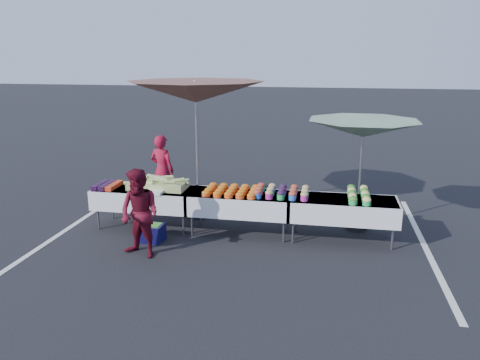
% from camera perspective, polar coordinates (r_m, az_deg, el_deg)
% --- Properties ---
extents(ground, '(80.00, 80.00, 0.00)m').
position_cam_1_polar(ground, '(8.58, 0.00, -6.46)').
color(ground, black).
extents(stripe_left, '(0.10, 5.00, 0.00)m').
position_cam_1_polar(stripe_left, '(9.66, -19.07, -4.81)').
color(stripe_left, silver).
rests_on(stripe_left, ground).
extents(stripe_right, '(0.10, 5.00, 0.00)m').
position_cam_1_polar(stripe_right, '(8.62, 21.58, -7.45)').
color(stripe_right, silver).
rests_on(stripe_right, ground).
extents(table_left, '(1.86, 0.81, 0.75)m').
position_cam_1_polar(table_left, '(8.88, -11.50, -2.04)').
color(table_left, white).
rests_on(table_left, ground).
extents(table_center, '(1.86, 0.81, 0.75)m').
position_cam_1_polar(table_center, '(8.38, 0.00, -2.75)').
color(table_center, white).
rests_on(table_center, ground).
extents(table_right, '(1.86, 0.81, 0.75)m').
position_cam_1_polar(table_right, '(8.26, 12.39, -3.40)').
color(table_right, white).
rests_on(table_right, ground).
extents(berry_punnets, '(0.40, 0.54, 0.08)m').
position_cam_1_polar(berry_punnets, '(9.06, -15.87, -0.62)').
color(berry_punnets, black).
rests_on(berry_punnets, table_left).
extents(corn_pile, '(1.16, 0.57, 0.26)m').
position_cam_1_polar(corn_pile, '(8.76, -9.98, -0.45)').
color(corn_pile, '#9EAB57').
rests_on(corn_pile, table_left).
extents(plastic_bags, '(0.30, 0.25, 0.05)m').
position_cam_1_polar(plastic_bags, '(8.45, -10.43, -1.50)').
color(plastic_bags, white).
rests_on(plastic_bags, table_left).
extents(carrot_bowls, '(0.95, 0.69, 0.11)m').
position_cam_1_polar(carrot_bowls, '(8.34, -1.03, -1.30)').
color(carrot_bowls, '#FB551B').
rests_on(carrot_bowls, table_center).
extents(potato_cups, '(0.94, 0.58, 0.16)m').
position_cam_1_polar(potato_cups, '(8.21, 5.15, -1.39)').
color(potato_cups, blue).
rests_on(potato_cups, table_right).
extents(bean_baskets, '(0.36, 0.86, 0.15)m').
position_cam_1_polar(bean_baskets, '(8.28, 14.27, -1.73)').
color(bean_baskets, green).
rests_on(bean_baskets, table_right).
extents(vendor, '(0.63, 0.49, 1.52)m').
position_cam_1_polar(vendor, '(10.14, -9.47, 1.21)').
color(vendor, maroon).
rests_on(vendor, ground).
extents(customer, '(0.83, 0.73, 1.43)m').
position_cam_1_polar(customer, '(7.56, -12.12, -4.04)').
color(customer, maroon).
rests_on(customer, ground).
extents(umbrella_left, '(2.98, 2.98, 2.70)m').
position_cam_1_polar(umbrella_left, '(9.02, -5.43, 10.52)').
color(umbrella_left, black).
rests_on(umbrella_left, ground).
extents(umbrella_right, '(2.66, 2.66, 2.06)m').
position_cam_1_polar(umbrella_right, '(8.59, 14.78, 5.99)').
color(umbrella_right, black).
rests_on(umbrella_right, ground).
extents(storage_bin, '(0.49, 0.37, 0.30)m').
position_cam_1_polar(storage_bin, '(8.33, -10.90, -6.26)').
color(storage_bin, '#0D0B3B').
rests_on(storage_bin, ground).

